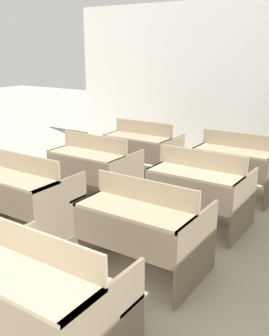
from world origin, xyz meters
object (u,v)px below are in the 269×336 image
at_px(bench_second_right, 144,226).
at_px(bench_third_right, 200,188).
at_px(bench_front_right, 42,294).
at_px(bench_second_left, 25,193).
at_px(bench_third_left, 94,167).
at_px(bench_back_right, 237,164).
at_px(bench_back_left, 143,149).

relative_size(bench_second_right, bench_third_right, 1.00).
bearing_deg(bench_front_right, bench_second_left, 141.80).
bearing_deg(bench_third_left, bench_second_left, -90.90).
xyz_separation_m(bench_third_left, bench_back_right, (1.57, 1.22, 0.00)).
bearing_deg(bench_second_left, bench_second_right, 0.36).
distance_m(bench_second_right, bench_back_right, 2.41).
xyz_separation_m(bench_front_right, bench_third_right, (0.01, 2.47, 0.00)).
xyz_separation_m(bench_second_left, bench_third_right, (1.57, 1.23, 0.00)).
height_order(bench_front_right, bench_back_right, same).
bearing_deg(bench_second_left, bench_back_left, 89.39).
relative_size(bench_front_right, bench_second_right, 1.00).
relative_size(bench_front_right, bench_third_right, 1.00).
xyz_separation_m(bench_second_left, bench_back_left, (0.03, 2.42, 0.00)).
distance_m(bench_front_right, bench_back_left, 3.96).
distance_m(bench_third_left, bench_third_right, 1.56).
relative_size(bench_second_left, bench_back_left, 1.00).
relative_size(bench_second_left, bench_second_right, 1.00).
bearing_deg(bench_front_right, bench_back_right, 89.73).
height_order(bench_back_left, bench_back_right, same).
height_order(bench_front_right, bench_third_left, same).
distance_m(bench_second_left, bench_second_right, 1.58).
height_order(bench_front_right, bench_third_right, same).
xyz_separation_m(bench_front_right, bench_back_right, (0.02, 3.65, 0.00)).
height_order(bench_third_left, bench_third_right, same).
distance_m(bench_front_right, bench_back_right, 3.65).
relative_size(bench_back_left, bench_back_right, 1.00).
bearing_deg(bench_second_right, bench_third_right, 90.19).
bearing_deg(bench_second_left, bench_third_right, 38.00).
bearing_deg(bench_third_right, bench_front_right, -90.14).
bearing_deg(bench_back_right, bench_second_right, -90.17).
bearing_deg(bench_third_right, bench_back_right, 89.46).
distance_m(bench_second_left, bench_back_left, 2.42).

